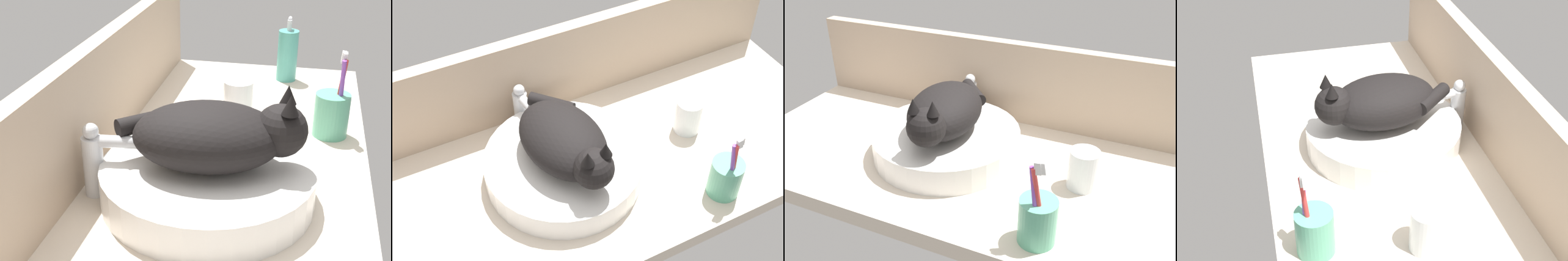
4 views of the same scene
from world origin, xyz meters
TOP-DOWN VIEW (x-y plane):
  - ground_plane at (0.00, 0.00)cm, footprint 127.17×54.53cm
  - backsplash_panel at (0.00, 25.46)cm, footprint 127.17×3.60cm
  - sink_basin at (-9.73, 1.16)cm, footprint 36.61×36.61cm
  - cat at (-9.47, -0.19)cm, footprint 20.26×32.36cm
  - faucet at (-12.09, 19.54)cm, footprint 4.16×11.86cm
  - soap_dispenser at (52.97, -8.34)cm, footprint 5.31×5.31cm
  - toothbrush_cup at (20.45, -19.83)cm, footprint 7.36×7.36cm
  - water_glass at (24.54, 0.78)cm, footprint 6.71×6.71cm

SIDE VIEW (x-z plane):
  - ground_plane at x=0.00cm, z-range -4.00..0.00cm
  - sink_basin at x=-9.73cm, z-range 0.00..6.59cm
  - water_glass at x=24.54cm, z-range -0.47..8.74cm
  - toothbrush_cup at x=20.45cm, z-range -4.33..14.38cm
  - soap_dispenser at x=52.97cm, z-range -1.51..15.31cm
  - faucet at x=-12.09cm, z-range 0.50..14.10cm
  - backsplash_panel at x=0.00cm, z-range 0.00..22.81cm
  - cat at x=-9.47cm, z-range 5.35..19.35cm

